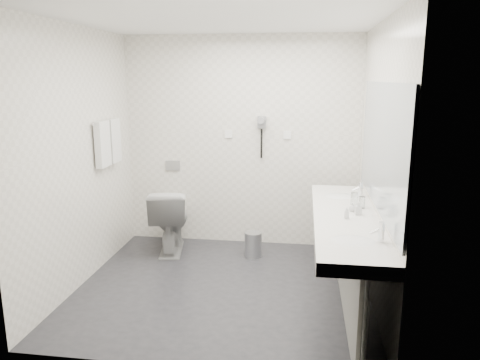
# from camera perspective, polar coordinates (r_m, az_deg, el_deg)

# --- Properties ---
(floor) EXTENTS (2.80, 2.80, 0.00)m
(floor) POSITION_cam_1_polar(r_m,az_deg,el_deg) (4.61, -2.16, -13.19)
(floor) COLOR #28282D
(floor) RESTS_ON ground
(ceiling) EXTENTS (2.80, 2.80, 0.00)m
(ceiling) POSITION_cam_1_polar(r_m,az_deg,el_deg) (4.18, -2.47, 19.39)
(ceiling) COLOR white
(ceiling) RESTS_ON wall_back
(wall_back) EXTENTS (2.80, 0.00, 2.80)m
(wall_back) POSITION_cam_1_polar(r_m,az_deg,el_deg) (5.49, 0.13, 4.70)
(wall_back) COLOR white
(wall_back) RESTS_ON floor
(wall_front) EXTENTS (2.80, 0.00, 2.80)m
(wall_front) POSITION_cam_1_polar(r_m,az_deg,el_deg) (2.98, -6.79, -2.22)
(wall_front) COLOR white
(wall_front) RESTS_ON floor
(wall_left) EXTENTS (0.00, 2.60, 2.60)m
(wall_left) POSITION_cam_1_polar(r_m,az_deg,el_deg) (4.67, -19.46, 2.58)
(wall_left) COLOR white
(wall_left) RESTS_ON floor
(wall_right) EXTENTS (0.00, 2.60, 2.60)m
(wall_right) POSITION_cam_1_polar(r_m,az_deg,el_deg) (4.20, 16.84, 1.69)
(wall_right) COLOR white
(wall_right) RESTS_ON floor
(vanity_counter) EXTENTS (0.55, 2.20, 0.10)m
(vanity_counter) POSITION_cam_1_polar(r_m,az_deg,el_deg) (4.08, 13.02, -4.92)
(vanity_counter) COLOR white
(vanity_counter) RESTS_ON floor
(vanity_panel) EXTENTS (0.03, 2.15, 0.75)m
(vanity_panel) POSITION_cam_1_polar(r_m,az_deg,el_deg) (4.23, 13.07, -10.42)
(vanity_panel) COLOR gray
(vanity_panel) RESTS_ON floor
(vanity_post_near) EXTENTS (0.06, 0.06, 0.75)m
(vanity_post_near) POSITION_cam_1_polar(r_m,az_deg,el_deg) (3.31, 15.17, -17.46)
(vanity_post_near) COLOR silver
(vanity_post_near) RESTS_ON floor
(vanity_post_far) EXTENTS (0.06, 0.06, 0.75)m
(vanity_post_far) POSITION_cam_1_polar(r_m,az_deg,el_deg) (5.20, 12.46, -5.96)
(vanity_post_far) COLOR silver
(vanity_post_far) RESTS_ON floor
(mirror) EXTENTS (0.02, 2.20, 1.05)m
(mirror) POSITION_cam_1_polar(r_m,az_deg,el_deg) (3.97, 17.23, 3.99)
(mirror) COLOR #B2BCC6
(mirror) RESTS_ON wall_right
(basin_near) EXTENTS (0.40, 0.31, 0.05)m
(basin_near) POSITION_cam_1_polar(r_m,az_deg,el_deg) (3.46, 13.93, -7.59)
(basin_near) COLOR white
(basin_near) RESTS_ON vanity_counter
(basin_far) EXTENTS (0.40, 0.31, 0.05)m
(basin_far) POSITION_cam_1_polar(r_m,az_deg,el_deg) (4.70, 12.40, -2.13)
(basin_far) COLOR white
(basin_far) RESTS_ON vanity_counter
(faucet_near) EXTENTS (0.04, 0.04, 0.15)m
(faucet_near) POSITION_cam_1_polar(r_m,az_deg,el_deg) (3.46, 17.24, -6.23)
(faucet_near) COLOR silver
(faucet_near) RESTS_ON vanity_counter
(faucet_far) EXTENTS (0.04, 0.04, 0.15)m
(faucet_far) POSITION_cam_1_polar(r_m,az_deg,el_deg) (4.69, 14.82, -1.13)
(faucet_far) COLOR silver
(faucet_far) RESTS_ON vanity_counter
(soap_bottle_a) EXTENTS (0.06, 0.06, 0.12)m
(soap_bottle_a) POSITION_cam_1_polar(r_m,az_deg,el_deg) (4.08, 14.55, -3.42)
(soap_bottle_a) COLOR silver
(soap_bottle_a) RESTS_ON vanity_counter
(soap_bottle_b) EXTENTS (0.07, 0.07, 0.08)m
(soap_bottle_b) POSITION_cam_1_polar(r_m,az_deg,el_deg) (4.17, 13.84, -3.29)
(soap_bottle_b) COLOR silver
(soap_bottle_b) RESTS_ON vanity_counter
(soap_bottle_c) EXTENTS (0.05, 0.05, 0.10)m
(soap_bottle_c) POSITION_cam_1_polar(r_m,az_deg,el_deg) (3.94, 13.17, -4.00)
(soap_bottle_c) COLOR silver
(soap_bottle_c) RESTS_ON vanity_counter
(glass_left) EXTENTS (0.06, 0.06, 0.11)m
(glass_left) POSITION_cam_1_polar(r_m,az_deg,el_deg) (4.30, 14.97, -2.72)
(glass_left) COLOR silver
(glass_left) RESTS_ON vanity_counter
(glass_right) EXTENTS (0.09, 0.09, 0.12)m
(glass_right) POSITION_cam_1_polar(r_m,az_deg,el_deg) (4.36, 14.08, -2.32)
(glass_right) COLOR silver
(glass_right) RESTS_ON vanity_counter
(toilet) EXTENTS (0.55, 0.81, 0.76)m
(toilet) POSITION_cam_1_polar(r_m,az_deg,el_deg) (5.44, -8.73, -4.91)
(toilet) COLOR white
(toilet) RESTS_ON floor
(flush_plate) EXTENTS (0.18, 0.02, 0.12)m
(flush_plate) POSITION_cam_1_polar(r_m,az_deg,el_deg) (5.70, -8.39, 1.81)
(flush_plate) COLOR #B2B5BA
(flush_plate) RESTS_ON wall_back
(pedal_bin) EXTENTS (0.22, 0.22, 0.28)m
(pedal_bin) POSITION_cam_1_polar(r_m,az_deg,el_deg) (5.28, 1.66, -8.11)
(pedal_bin) COLOR #B2B5BA
(pedal_bin) RESTS_ON floor
(bin_lid) EXTENTS (0.20, 0.20, 0.02)m
(bin_lid) POSITION_cam_1_polar(r_m,az_deg,el_deg) (5.23, 1.67, -6.63)
(bin_lid) COLOR #B2B5BA
(bin_lid) RESTS_ON pedal_bin
(towel_rail) EXTENTS (0.02, 0.62, 0.02)m
(towel_rail) POSITION_cam_1_polar(r_m,az_deg,el_deg) (5.10, -16.38, 6.99)
(towel_rail) COLOR silver
(towel_rail) RESTS_ON wall_left
(towel_near) EXTENTS (0.07, 0.24, 0.48)m
(towel_near) POSITION_cam_1_polar(r_m,az_deg,el_deg) (5.00, -16.78, 4.31)
(towel_near) COLOR white
(towel_near) RESTS_ON towel_rail
(towel_far) EXTENTS (0.07, 0.24, 0.48)m
(towel_far) POSITION_cam_1_polar(r_m,az_deg,el_deg) (5.25, -15.51, 4.77)
(towel_far) COLOR white
(towel_far) RESTS_ON towel_rail
(dryer_cradle) EXTENTS (0.10, 0.04, 0.14)m
(dryer_cradle) POSITION_cam_1_polar(r_m,az_deg,el_deg) (5.40, 2.74, 7.23)
(dryer_cradle) COLOR gray
(dryer_cradle) RESTS_ON wall_back
(dryer_barrel) EXTENTS (0.08, 0.14, 0.08)m
(dryer_barrel) POSITION_cam_1_polar(r_m,az_deg,el_deg) (5.33, 2.67, 7.48)
(dryer_barrel) COLOR gray
(dryer_barrel) RESTS_ON dryer_cradle
(dryer_cord) EXTENTS (0.02, 0.02, 0.35)m
(dryer_cord) POSITION_cam_1_polar(r_m,az_deg,el_deg) (5.41, 2.70, 4.58)
(dryer_cord) COLOR black
(dryer_cord) RESTS_ON dryer_cradle
(switch_plate_a) EXTENTS (0.09, 0.02, 0.09)m
(switch_plate_a) POSITION_cam_1_polar(r_m,az_deg,el_deg) (5.48, -1.45, 5.75)
(switch_plate_a) COLOR white
(switch_plate_a) RESTS_ON wall_back
(switch_plate_b) EXTENTS (0.09, 0.02, 0.09)m
(switch_plate_b) POSITION_cam_1_polar(r_m,az_deg,el_deg) (5.41, 5.92, 5.59)
(switch_plate_b) COLOR white
(switch_plate_b) RESTS_ON wall_back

